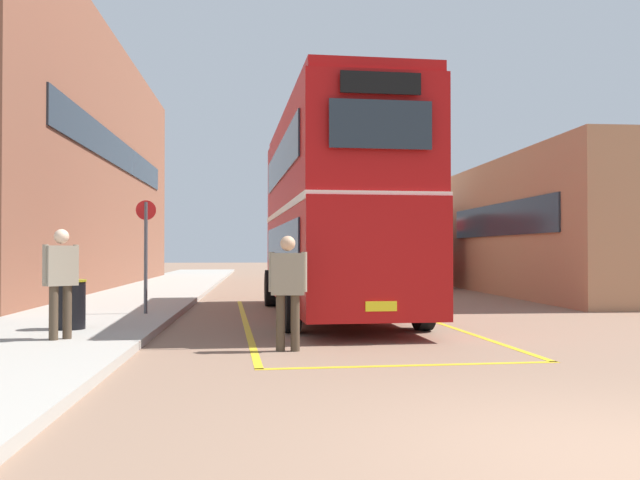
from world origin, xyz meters
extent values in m
plane|color=#846651|center=(0.00, 14.40, 0.00)|extent=(135.60, 135.60, 0.00)
cube|color=#A39E93|center=(-6.50, 16.80, 0.07)|extent=(4.00, 57.60, 0.14)
cube|color=brown|center=(-11.42, 22.21, 4.83)|extent=(6.63, 24.54, 9.66)
cube|color=#232D38|center=(-8.07, 22.21, 5.31)|extent=(0.06, 18.65, 1.10)
cube|color=#AD7A56|center=(8.82, 17.50, 2.36)|extent=(6.65, 12.46, 4.71)
cube|color=#232D38|center=(5.47, 17.50, 2.59)|extent=(0.06, 9.47, 1.10)
cylinder|color=black|center=(-2.36, 13.86, 0.50)|extent=(0.33, 1.01, 1.00)
cylinder|color=black|center=(0.17, 13.99, 0.50)|extent=(0.33, 1.01, 1.00)
cylinder|color=black|center=(-2.05, 7.80, 0.50)|extent=(0.33, 1.01, 1.00)
cylinder|color=black|center=(0.48, 7.93, 0.50)|extent=(0.33, 1.01, 1.00)
cube|color=#A80F0F|center=(-0.94, 10.89, 1.40)|extent=(2.95, 9.89, 2.10)
cube|color=#A80F0F|center=(-0.94, 10.89, 3.50)|extent=(2.94, 9.70, 2.10)
cube|color=#A80F0F|center=(-0.94, 10.89, 4.65)|extent=(2.84, 9.60, 0.20)
cube|color=white|center=(-0.94, 10.89, 2.45)|extent=(2.97, 9.80, 0.14)
cube|color=#232D38|center=(-2.18, 10.83, 1.70)|extent=(0.44, 8.01, 0.84)
cube|color=#232D38|center=(-2.18, 10.83, 3.60)|extent=(0.44, 8.01, 0.84)
cube|color=#232D38|center=(0.31, 10.96, 1.70)|extent=(0.44, 8.01, 0.84)
cube|color=#232D38|center=(0.31, 10.96, 3.60)|extent=(0.44, 8.01, 0.84)
cube|color=#232D38|center=(-0.69, 5.99, 3.60)|extent=(1.72, 0.13, 0.80)
cube|color=black|center=(-0.69, 5.99, 4.28)|extent=(1.35, 0.11, 0.36)
cube|color=#232D38|center=(-1.19, 15.80, 1.80)|extent=(1.96, 0.14, 1.00)
cube|color=yellow|center=(-0.69, 5.99, 0.63)|extent=(0.52, 0.06, 0.16)
cylinder|color=black|center=(2.15, 27.89, 0.46)|extent=(0.27, 0.92, 0.92)
cylinder|color=black|center=(4.65, 27.93, 0.46)|extent=(0.27, 0.92, 0.92)
cylinder|color=black|center=(2.24, 22.63, 0.46)|extent=(0.27, 0.92, 0.92)
cylinder|color=black|center=(4.73, 22.67, 0.46)|extent=(0.27, 0.92, 0.92)
cube|color=#B71414|center=(3.44, 25.28, 1.60)|extent=(2.56, 8.80, 2.60)
cube|color=silver|center=(3.44, 25.28, 2.96)|extent=(2.41, 8.45, 0.12)
cube|color=#232D38|center=(2.21, 25.26, 1.95)|extent=(0.14, 7.01, 0.96)
cube|color=#232D38|center=(4.67, 25.30, 1.95)|extent=(0.14, 7.01, 0.96)
cube|color=#232D38|center=(3.37, 29.68, 1.90)|extent=(1.93, 0.07, 1.10)
cylinder|color=#473828|center=(-2.11, 5.47, 0.43)|extent=(0.14, 0.14, 0.86)
cylinder|color=#473828|center=(-2.34, 5.49, 0.43)|extent=(0.14, 0.14, 0.86)
cube|color=gray|center=(-2.22, 5.48, 1.18)|extent=(0.52, 0.27, 0.64)
cylinder|color=gray|center=(-1.98, 5.46, 1.21)|extent=(0.09, 0.09, 0.61)
cylinder|color=gray|center=(-2.47, 5.51, 1.21)|extent=(0.09, 0.09, 0.61)
sphere|color=tan|center=(-2.23, 5.46, 1.65)|extent=(0.23, 0.23, 0.23)
cylinder|color=#473828|center=(-5.69, 6.17, 0.56)|extent=(0.14, 0.14, 0.84)
cylinder|color=#473828|center=(-5.86, 6.02, 0.56)|extent=(0.14, 0.14, 0.84)
cube|color=gray|center=(-5.78, 6.09, 1.30)|extent=(0.52, 0.49, 0.63)
cylinder|color=gray|center=(-5.59, 6.26, 1.33)|extent=(0.09, 0.09, 0.60)
cylinder|color=gray|center=(-5.96, 5.93, 1.33)|extent=(0.09, 0.09, 0.60)
sphere|color=beige|center=(-5.76, 6.08, 1.76)|extent=(0.23, 0.23, 0.23)
cylinder|color=black|center=(-6.00, 7.51, 0.56)|extent=(0.50, 0.50, 0.84)
cylinder|color=olive|center=(-6.00, 7.51, 1.00)|extent=(0.53, 0.53, 0.04)
cylinder|color=#4C4C51|center=(-5.18, 10.44, 1.38)|extent=(0.08, 0.08, 2.48)
cylinder|color=red|center=(-5.18, 10.44, 2.44)|extent=(0.44, 0.09, 0.44)
cube|color=gold|center=(-2.96, 9.81, 0.00)|extent=(0.72, 11.77, 0.01)
cube|color=gold|center=(1.09, 10.02, 0.00)|extent=(0.72, 11.77, 0.01)
cube|color=gold|center=(-0.64, 4.03, 0.00)|extent=(4.17, 0.33, 0.01)
camera|label=1|loc=(-2.66, -4.81, 1.54)|focal=37.76mm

